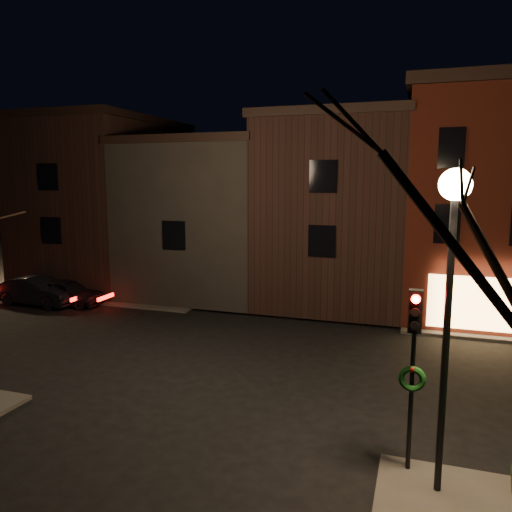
{
  "coord_description": "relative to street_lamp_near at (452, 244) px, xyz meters",
  "views": [
    {
      "loc": [
        5.65,
        -16.05,
        6.39
      ],
      "look_at": [
        -0.94,
        3.64,
        3.2
      ],
      "focal_mm": 35.0,
      "sensor_mm": 36.0,
      "label": 1
    }
  ],
  "objects": [
    {
      "name": "row_building_a",
      "position": [
        -4.7,
        16.5,
        -0.34
      ],
      "size": [
        7.3,
        10.3,
        9.4
      ],
      "color": "black",
      "rests_on": "ground"
    },
    {
      "name": "traffic_signal",
      "position": [
        -0.6,
        0.49,
        -2.37
      ],
      "size": [
        0.58,
        0.38,
        4.05
      ],
      "color": "black",
      "rests_on": "sidewalk_near_right"
    },
    {
      "name": "parked_car_b",
      "position": [
        -19.08,
        10.05,
        -4.45
      ],
      "size": [
        4.46,
        1.67,
        1.46
      ],
      "primitive_type": "imported",
      "rotation": [
        0.0,
        0.0,
        1.54
      ],
      "color": "black",
      "rests_on": "ground"
    },
    {
      "name": "corner_building",
      "position": [
        1.8,
        15.47,
        0.22
      ],
      "size": [
        6.5,
        8.5,
        10.5
      ],
      "color": "#50170E",
      "rests_on": "ground"
    },
    {
      "name": "row_building_c",
      "position": [
        -19.2,
        16.5,
        -0.09
      ],
      "size": [
        7.3,
        10.3,
        9.9
      ],
      "color": "black",
      "rests_on": "ground"
    },
    {
      "name": "street_lamp_near",
      "position": [
        0.0,
        0.0,
        0.0
      ],
      "size": [
        0.6,
        0.6,
        6.48
      ],
      "color": "black",
      "rests_on": "sidewalk_near_right"
    },
    {
      "name": "ground",
      "position": [
        -6.2,
        6.0,
        -5.18
      ],
      "size": [
        120.0,
        120.0,
        0.0
      ],
      "primitive_type": "plane",
      "color": "black",
      "rests_on": "ground"
    },
    {
      "name": "parked_car_a",
      "position": [
        -17.71,
        10.5,
        -4.5
      ],
      "size": [
        4.05,
        1.74,
        1.36
      ],
      "primitive_type": "imported",
      "rotation": [
        0.0,
        0.0,
        1.6
      ],
      "color": "black",
      "rests_on": "ground"
    },
    {
      "name": "row_building_b",
      "position": [
        -11.95,
        16.5,
        -0.85
      ],
      "size": [
        7.8,
        10.3,
        8.4
      ],
      "color": "black",
      "rests_on": "ground"
    },
    {
      "name": "sidewalk_far_left",
      "position": [
        -26.2,
        26.0,
        -5.12
      ],
      "size": [
        30.0,
        30.0,
        0.12
      ],
      "primitive_type": "cube",
      "color": "#2D2B28",
      "rests_on": "ground"
    }
  ]
}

